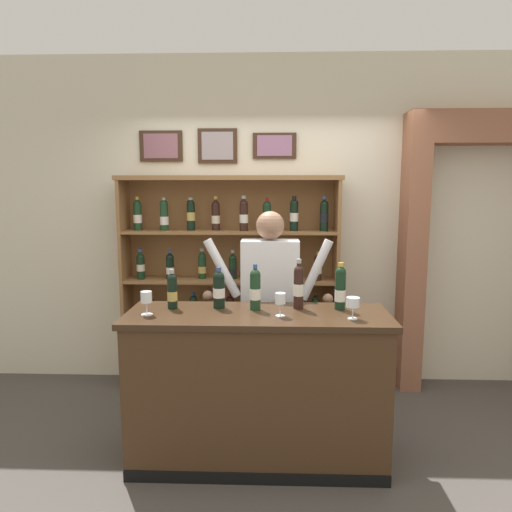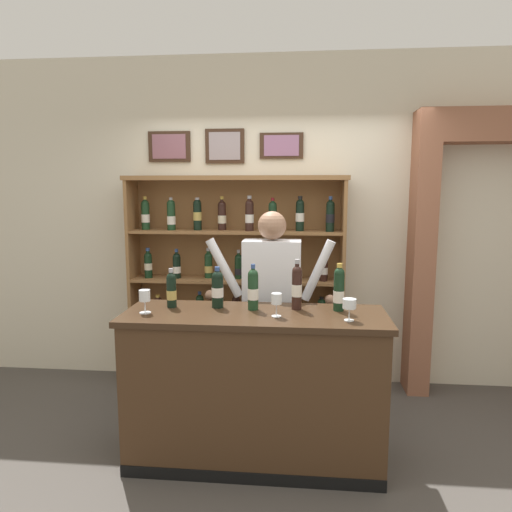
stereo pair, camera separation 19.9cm
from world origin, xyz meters
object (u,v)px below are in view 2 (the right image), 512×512
(tasting_bottle_rosso, at_px, (253,289))
(tasting_bottle_prosecco, at_px, (171,289))
(tasting_counter, at_px, (254,388))
(tasting_bottle_riserva, at_px, (339,289))
(wine_glass_right, at_px, (349,305))
(wine_glass_center, at_px, (276,300))
(tasting_bottle_bianco, at_px, (217,288))
(wine_glass_spare, at_px, (145,297))
(wine_shelf, at_px, (237,274))
(shopkeeper, at_px, (272,293))
(tasting_bottle_grappa, at_px, (297,286))

(tasting_bottle_rosso, bearing_deg, tasting_bottle_prosecco, 178.73)
(tasting_counter, xyz_separation_m, tasting_bottle_riserva, (0.55, 0.12, 0.67))
(wine_glass_right, bearing_deg, wine_glass_center, 173.81)
(tasting_bottle_bianco, relative_size, wine_glass_center, 1.85)
(tasting_bottle_bianco, bearing_deg, wine_glass_spare, -157.10)
(wine_shelf, distance_m, tasting_bottle_riserva, 1.40)
(tasting_counter, relative_size, wine_glass_center, 11.38)
(tasting_bottle_prosecco, relative_size, tasting_bottle_rosso, 0.87)
(tasting_bottle_prosecco, xyz_separation_m, tasting_bottle_rosso, (0.56, -0.01, 0.02))
(wine_shelf, height_order, shopkeeper, wine_shelf)
(shopkeeper, relative_size, tasting_bottle_rosso, 5.38)
(tasting_bottle_prosecco, distance_m, tasting_bottle_rosso, 0.56)
(tasting_bottle_bianco, xyz_separation_m, tasting_bottle_riserva, (0.82, -0.01, 0.01))
(tasting_bottle_grappa, xyz_separation_m, wine_glass_spare, (-0.99, -0.19, -0.05))
(tasting_counter, distance_m, tasting_bottle_prosecco, 0.87)
(tasting_counter, height_order, tasting_bottle_grappa, tasting_bottle_grappa)
(tasting_bottle_grappa, bearing_deg, tasting_counter, -155.56)
(shopkeeper, bearing_deg, tasting_bottle_grappa, -65.96)
(tasting_bottle_riserva, xyz_separation_m, wine_glass_spare, (-1.27, -0.18, -0.04))
(wine_glass_right, bearing_deg, tasting_bottle_bianco, 164.24)
(tasting_bottle_riserva, distance_m, wine_glass_spare, 1.28)
(tasting_counter, height_order, wine_glass_center, wine_glass_center)
(tasting_bottle_bianco, height_order, wine_glass_spare, tasting_bottle_bianco)
(shopkeeper, height_order, wine_glass_right, shopkeeper)
(tasting_counter, relative_size, tasting_bottle_rosso, 5.57)
(wine_shelf, bearing_deg, wine_glass_right, -56.72)
(tasting_bottle_prosecco, distance_m, wine_glass_right, 1.20)
(tasting_bottle_rosso, relative_size, wine_glass_spare, 2.01)
(tasting_bottle_bianco, height_order, tasting_bottle_grappa, tasting_bottle_grappa)
(tasting_bottle_prosecco, height_order, tasting_bottle_rosso, tasting_bottle_rosso)
(shopkeeper, bearing_deg, tasting_counter, -97.91)
(tasting_bottle_bianco, distance_m, wine_glass_center, 0.46)
(tasting_bottle_rosso, relative_size, wine_glass_right, 2.24)
(wine_glass_center, bearing_deg, wine_glass_spare, 179.61)
(tasting_bottle_grappa, bearing_deg, tasting_bottle_prosecco, -178.25)
(tasting_bottle_riserva, bearing_deg, wine_glass_center, -155.04)
(tasting_bottle_grappa, height_order, tasting_bottle_riserva, tasting_bottle_grappa)
(tasting_bottle_riserva, distance_m, wine_glass_center, 0.45)
(tasting_counter, xyz_separation_m, wine_glass_center, (0.15, -0.07, 0.62))
(wine_glass_right, bearing_deg, tasting_bottle_riserva, 100.80)
(tasting_bottle_rosso, distance_m, tasting_bottle_grappa, 0.30)
(tasting_counter, height_order, tasting_bottle_rosso, tasting_bottle_rosso)
(tasting_bottle_prosecco, xyz_separation_m, tasting_bottle_bianco, (0.32, 0.02, 0.01))
(tasting_counter, bearing_deg, tasting_bottle_bianco, 155.35)
(tasting_bottle_grappa, bearing_deg, tasting_bottle_bianco, -179.73)
(tasting_bottle_grappa, xyz_separation_m, wine_glass_right, (0.33, -0.25, -0.06))
(tasting_counter, height_order, tasting_bottle_prosecco, tasting_bottle_prosecco)
(tasting_bottle_prosecco, xyz_separation_m, wine_glass_right, (1.18, -0.22, -0.02))
(wine_glass_spare, bearing_deg, tasting_counter, 5.37)
(wine_glass_center, bearing_deg, tasting_bottle_riserva, 24.96)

